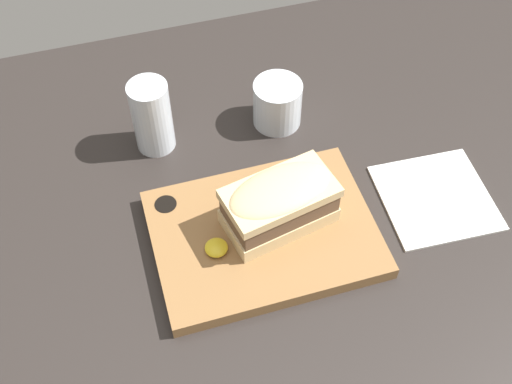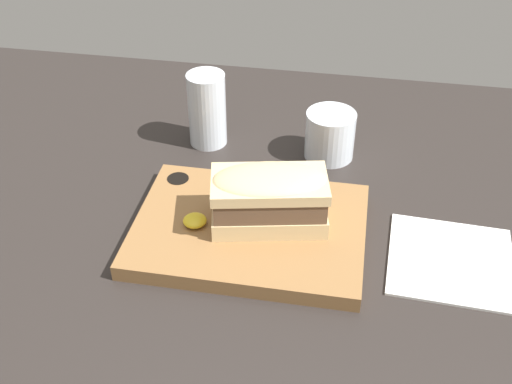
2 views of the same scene
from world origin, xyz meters
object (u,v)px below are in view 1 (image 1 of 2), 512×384
sandwich (280,202)px  wine_glass (277,104)px  serving_board (263,234)px  water_glass (153,120)px  napkin (436,198)px

sandwich → wine_glass: size_ratio=2.10×
wine_glass → serving_board: bearing=-112.5°
sandwich → water_glass: bearing=122.4°
sandwich → wine_glass: bearing=72.9°
water_glass → wine_glass: water_glass is taller
serving_board → sandwich: (2.70, 0.86, 5.73)cm
serving_board → sandwich: bearing=17.7°
serving_board → sandwich: 6.39cm
sandwich → napkin: (25.44, -1.41, -6.71)cm
wine_glass → napkin: wine_glass is taller
wine_glass → napkin: 30.06cm
sandwich → napkin: 26.34cm
serving_board → wine_glass: bearing=67.5°
serving_board → wine_glass: size_ratio=3.95×
serving_board → water_glass: bearing=116.3°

